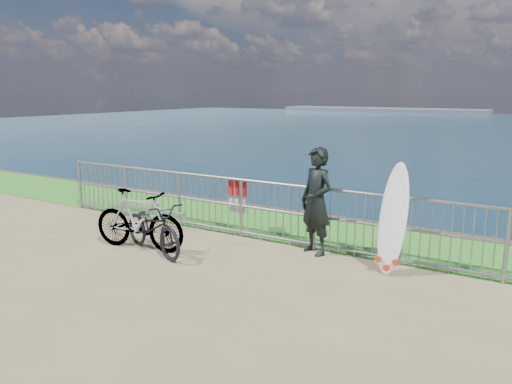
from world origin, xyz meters
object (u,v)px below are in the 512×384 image
Objects in this scene: surfer at (316,201)px; bicycle_near at (153,227)px; bicycle_far at (139,220)px; surfboard at (393,223)px.

surfer is 2.81m from bicycle_near.
bicycle_far is (-2.71, -1.41, -0.37)m from surfer.
bicycle_far is at bearing -128.61° from surfer.
bicycle_near is (-2.38, -1.42, -0.46)m from surfer.
bicycle_far is at bearing -164.07° from surfboard.
bicycle_near is (-3.74, -1.17, -0.33)m from surfboard.
surfboard is (1.37, -0.25, -0.12)m from surfer.
surfer is 3.08m from bicycle_far.
surfer reaches higher than bicycle_far.
surfboard reaches higher than bicycle_far.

